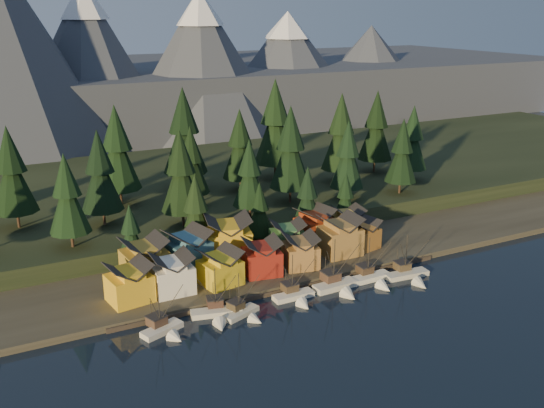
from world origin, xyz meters
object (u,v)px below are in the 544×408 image
house_back_0 (144,259)px  boat_4 (338,280)px  boat_3 (296,291)px  boat_6 (410,271)px  house_front_0 (129,281)px  house_front_1 (172,272)px  boat_2 (244,308)px  boat_5 (373,274)px  boat_0 (164,323)px  boat_1 (217,309)px  house_back_1 (188,250)px

house_back_0 → boat_4: bearing=-35.0°
boat_3 → boat_6: boat_6 is taller
house_front_0 → house_front_1: house_front_1 is taller
boat_2 → boat_4: 23.61m
house_back_0 → boat_5: bearing=-29.7°
house_front_0 → house_back_0: house_back_0 is taller
boat_6 → boat_4: bearing=177.0°
boat_0 → boat_1: boat_0 is taller
boat_3 → boat_5: bearing=-0.3°
boat_4 → boat_5: (9.37, 0.06, -0.44)m
boat_1 → house_front_0: size_ratio=1.23×
boat_6 → house_front_0: size_ratio=1.25×
house_front_0 → house_back_1: size_ratio=0.88×
boat_5 → house_back_0: 51.51m
boat_1 → house_back_0: size_ratio=1.17×
boat_3 → house_front_0: house_front_0 is taller
boat_0 → house_front_1: bearing=46.0°
boat_2 → boat_6: boat_6 is taller
boat_1 → boat_6: 46.59m
house_front_1 → house_back_1: (6.58, 8.63, 0.77)m
boat_4 → boat_0: bearing=178.6°
boat_0 → house_front_0: size_ratio=1.19×
boat_5 → house_back_0: size_ratio=1.16×
boat_1 → house_front_1: 14.04m
house_front_1 → boat_6: bearing=-16.2°
boat_6 → house_front_1: 54.08m
boat_6 → house_front_1: boat_6 is taller
boat_2 → boat_3: boat_3 is taller
house_back_1 → boat_2: bearing=-93.9°
boat_1 → boat_3: 17.88m
boat_0 → boat_3: 29.28m
boat_3 → boat_4: (10.65, -0.16, 0.40)m
boat_6 → house_back_0: (-55.35, 23.59, 4.70)m
house_front_0 → house_back_0: (5.56, 8.29, 0.81)m
boat_2 → house_front_0: 24.51m
boat_4 → house_front_0: boat_4 is taller
boat_0 → boat_4: bearing=-18.6°
boat_6 → house_front_0: bearing=170.6°
boat_4 → boat_5: size_ratio=1.11×
house_back_0 → house_back_1: size_ratio=0.92×
boat_5 → boat_6: bearing=-17.2°
house_front_1 → boat_0: bearing=-113.7°
house_front_1 → house_back_0: house_back_0 is taller
house_back_1 → boat_5: bearing=-43.3°
boat_1 → boat_6: boat_6 is taller
boat_6 → boat_1: bearing=-179.0°
boat_4 → boat_6: size_ratio=1.07×
boat_6 → boat_2: bearing=-176.5°
boat_1 → boat_3: bearing=12.1°
boat_2 → boat_4: (23.55, 1.58, 0.51)m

